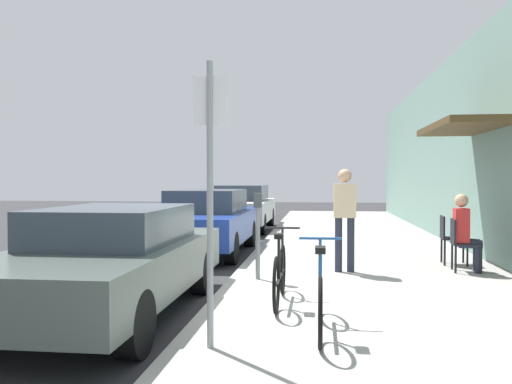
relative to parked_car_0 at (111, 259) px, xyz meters
name	(u,v)px	position (x,y,z in m)	size (l,w,h in m)	color
ground_plane	(219,298)	(1.10, 1.10, -0.69)	(60.00, 60.00, 0.00)	#2D2D30
sidewalk_slab	(370,272)	(3.35, 3.10, -0.63)	(4.50, 32.00, 0.12)	#9E9B93
parked_car_0	(111,259)	(0.00, 0.00, 0.00)	(1.80, 4.40, 1.31)	#47514C
parked_car_1	(206,221)	(0.00, 5.36, 0.04)	(1.80, 4.40, 1.41)	navy
parked_car_2	(242,207)	(0.00, 10.76, 0.05)	(1.80, 4.40, 1.45)	#B7B7BC
parking_meter	(258,229)	(1.55, 1.93, 0.19)	(0.12, 0.10, 1.32)	slate
street_sign	(210,181)	(1.50, -1.37, 0.95)	(0.32, 0.06, 2.60)	gray
bicycle_0	(320,296)	(2.50, -0.77, -0.21)	(0.46, 1.71, 0.90)	black
bicycle_1	(280,274)	(2.00, 0.41, -0.21)	(0.46, 1.71, 0.90)	black
cafe_chair_0	(461,241)	(4.82, 2.98, -0.07)	(0.48, 0.48, 0.87)	black
seated_patron_0	(465,230)	(4.88, 2.98, 0.12)	(0.45, 0.39, 1.29)	#232838
cafe_chair_1	(450,236)	(4.82, 3.75, -0.07)	(0.47, 0.47, 0.87)	black
pedestrian_standing	(345,211)	(2.90, 2.72, 0.43)	(0.36, 0.22, 1.70)	#232838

